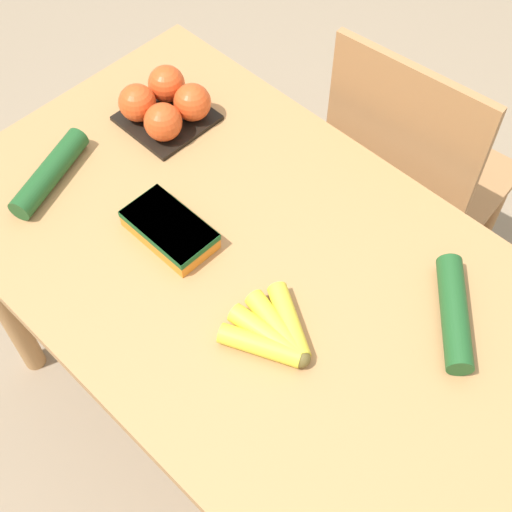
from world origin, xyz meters
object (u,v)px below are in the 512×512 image
Objects in this scene: cucumber_near at (454,313)px; banana_bunch at (274,333)px; chair at (410,182)px; cucumber_far at (50,173)px; tomato_pack at (165,104)px; carrot_bag at (169,229)px.

banana_bunch is at bearing -128.84° from cucumber_near.
banana_bunch is at bearing 97.87° from chair.
cucumber_near is (0.20, 0.25, 0.01)m from banana_bunch.
cucumber_far is (-0.79, -0.31, 0.00)m from cucumber_near.
tomato_pack reaches higher than cucumber_near.
carrot_bag is at bearing 72.87° from chair.
banana_bunch is at bearing -22.89° from tomato_pack.
banana_bunch is (0.16, -0.69, 0.30)m from chair.
cucumber_near is at bearing 24.56° from carrot_bag.
tomato_pack is 0.98× the size of carrot_bag.
carrot_bag is (0.25, -0.21, -0.02)m from tomato_pack.
carrot_bag is 0.56m from cucumber_near.
carrot_bag is at bearing -40.31° from tomato_pack.
chair is 0.91m from cucumber_far.
tomato_pack is at bearing -178.38° from cucumber_near.
tomato_pack is at bearing 82.73° from cucumber_far.
banana_bunch is 0.30m from carrot_bag.
cucumber_near is (0.51, 0.23, -0.00)m from carrot_bag.
cucumber_far is at bearing -164.96° from carrot_bag.
cucumber_far is (-0.04, -0.29, -0.02)m from tomato_pack.
cucumber_far is at bearing 55.05° from chair.
chair is 0.77m from banana_bunch.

